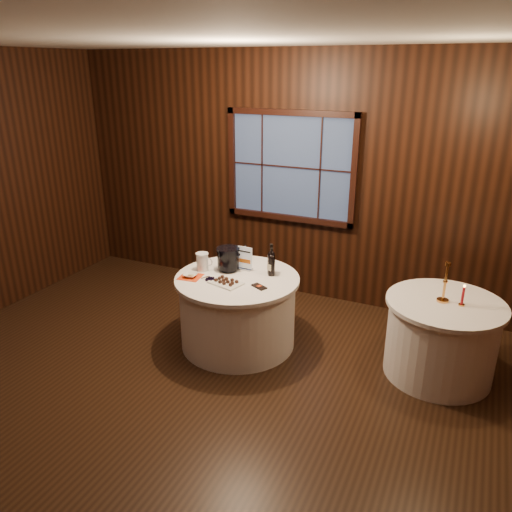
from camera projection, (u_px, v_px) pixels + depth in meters
The scene contains 16 objects.
ground at pixel (189, 395), 4.53m from camera, with size 6.00×6.00×0.00m, color black.
back_wall at pixel (291, 175), 6.08m from camera, with size 6.00×0.10×3.00m.
main_table at pixel (238, 311), 5.24m from camera, with size 1.28×1.28×0.77m.
side_table at pixel (441, 338), 4.71m from camera, with size 1.08×1.08×0.77m.
sign_stand at pixel (245, 262), 5.25m from camera, with size 0.17×0.09×0.27m.
port_bottle_left at pixel (271, 261), 5.14m from camera, with size 0.08×0.08×0.32m.
port_bottle_right at pixel (271, 264), 5.10m from camera, with size 0.07×0.08×0.30m.
ice_bucket at pixel (228, 259), 5.23m from camera, with size 0.25×0.25×0.25m.
chocolate_plate at pixel (226, 282), 4.94m from camera, with size 0.36×0.28×0.05m.
chocolate_box at pixel (259, 287), 4.87m from camera, with size 0.16×0.08×0.01m, color black.
grape_bunch at pixel (211, 279), 5.00m from camera, with size 0.18×0.07×0.04m.
glass_pitcher at pixel (203, 262), 5.24m from camera, with size 0.18×0.14×0.19m.
orange_napkin at pixel (191, 277), 5.11m from camera, with size 0.22×0.22×0.00m, color red.
cracker_bowl at pixel (190, 275), 5.10m from camera, with size 0.15×0.15×0.04m, color white.
brass_candlestick at pixel (444, 287), 4.53m from camera, with size 0.11×0.11×0.38m.
red_candle at pixel (463, 297), 4.47m from camera, with size 0.06×0.06×0.21m.
Camera 1 is at (2.14, -3.17, 2.80)m, focal length 35.00 mm.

